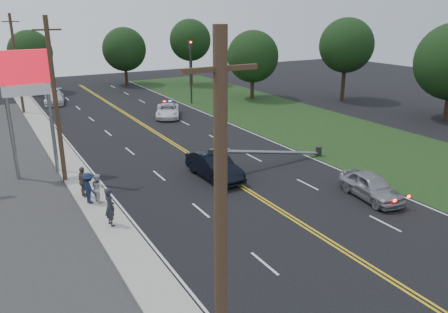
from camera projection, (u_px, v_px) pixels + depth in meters
ground at (302, 225)px, 21.95m from camera, size 120.00×120.00×0.00m
sidewalk at (86, 189)px, 26.21m from camera, size 1.80×70.00×0.12m
grass_verge at (351, 139)px, 36.54m from camera, size 12.00×80.00×0.01m
centerline_yellow at (209, 166)px, 30.18m from camera, size 0.36×80.00×0.00m
pylon_sign at (26, 83)px, 26.62m from camera, size 3.20×0.35×8.00m
traffic_signal at (191, 67)px, 49.21m from camera, size 0.28×0.41×7.05m
fallen_streetlight at (276, 152)px, 30.22m from camera, size 9.36×0.44×1.91m
utility_pole_near at (221, 261)px, 9.42m from camera, size 1.60×0.28×10.00m
utility_pole_mid at (56, 102)px, 25.88m from camera, size 1.60×0.28×10.00m
utility_pole_far at (17, 64)px, 43.98m from camera, size 1.60×0.28×10.00m
tree_6 at (30, 52)px, 55.35m from camera, size 5.43×5.43×7.96m
tree_7 at (124, 49)px, 61.69m from camera, size 6.12×6.12×8.07m
tree_8 at (190, 40)px, 61.40m from camera, size 5.80×5.80×9.17m
tree_9 at (253, 57)px, 51.78m from camera, size 6.12×6.12×8.10m
tree_13 at (346, 45)px, 50.28m from camera, size 6.24×6.24×9.54m
crashed_sedan at (214, 166)px, 27.84m from camera, size 1.90×4.96×1.61m
waiting_sedan at (371, 186)px, 24.83m from camera, size 2.31×4.50×1.47m
emergency_a at (168, 111)px, 43.83m from camera, size 4.00×5.30×1.34m
emergency_b at (54, 97)px, 50.25m from camera, size 2.99×5.37×1.47m
bystander_a at (110, 207)px, 21.35m from camera, size 0.58×0.79×1.98m
bystander_b at (98, 188)px, 24.11m from camera, size 0.78×0.90×1.61m
bystander_c at (89, 188)px, 23.88m from camera, size 0.94×1.27×1.75m
bystander_d at (83, 182)px, 24.69m from camera, size 0.59×1.11×1.79m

